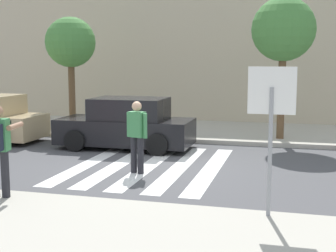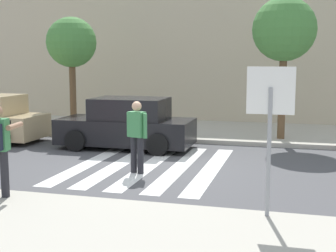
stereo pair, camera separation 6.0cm
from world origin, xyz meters
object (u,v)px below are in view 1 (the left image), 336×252
object	(u,v)px
stop_sign	(271,108)
parked_car_black	(126,125)
street_tree_west	(71,43)
pedestrian_crossing	(137,133)
street_tree_center	(283,31)

from	to	relation	value
stop_sign	parked_car_black	xyz separation A→B (m)	(-4.54, 5.72, -1.19)
stop_sign	street_tree_west	world-z (taller)	street_tree_west
pedestrian_crossing	street_tree_west	distance (m)	7.25
street_tree_west	stop_sign	bearing A→B (deg)	-47.12
pedestrian_crossing	parked_car_black	size ratio (longest dim) A/B	0.42
parked_car_black	stop_sign	bearing A→B (deg)	-51.54
pedestrian_crossing	street_tree_west	size ratio (longest dim) A/B	0.42
street_tree_center	stop_sign	bearing A→B (deg)	-89.89
pedestrian_crossing	parked_car_black	xyz separation A→B (m)	(-1.34, 2.97, -0.25)
parked_car_black	street_tree_west	xyz separation A→B (m)	(-2.98, 2.38, 2.56)
parked_car_black	street_tree_west	size ratio (longest dim) A/B	1.00
stop_sign	street_tree_center	xyz separation A→B (m)	(-0.02, 7.93, 1.70)
pedestrian_crossing	parked_car_black	distance (m)	3.26
street_tree_west	street_tree_center	bearing A→B (deg)	-1.24
street_tree_center	parked_car_black	bearing A→B (deg)	-153.89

